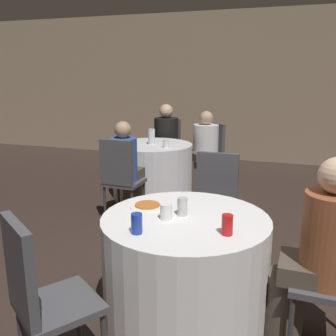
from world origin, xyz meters
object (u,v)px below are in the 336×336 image
at_px(chair_near_southwest, 39,290).
at_px(chair_far_north, 168,144).
at_px(pizza_plate_near, 147,205).
at_px(chair_near_north, 215,197).
at_px(person_blue_shirt, 127,170).
at_px(chair_far_northeast, 211,150).
at_px(person_floral_shirt, 316,255).
at_px(bottle_far, 152,137).
at_px(soda_can_blue, 137,224).
at_px(table_far, 152,171).
at_px(person_black_shirt, 165,142).
at_px(soda_can_silver, 182,207).
at_px(chair_far_south, 120,174).
at_px(soda_can_red, 227,225).
at_px(table_near, 185,268).
at_px(person_white_shirt, 202,149).

height_order(chair_near_southwest, chair_far_north, same).
bearing_deg(pizza_plate_near, chair_near_north, 69.84).
xyz_separation_m(chair_near_southwest, person_blue_shirt, (-0.61, 2.43, 0.00)).
relative_size(chair_far_northeast, pizza_plate_near, 3.79).
height_order(chair_far_north, person_floral_shirt, person_floral_shirt).
bearing_deg(pizza_plate_near, bottle_far, 110.11).
bearing_deg(soda_can_blue, table_far, 108.98).
bearing_deg(chair_far_north, bottle_far, 89.72).
xyz_separation_m(person_blue_shirt, bottle_far, (0.01, 0.77, 0.27)).
height_order(table_far, chair_far_northeast, chair_far_northeast).
relative_size(person_floral_shirt, person_blue_shirt, 1.06).
relative_size(person_black_shirt, soda_can_silver, 9.85).
height_order(chair_far_north, soda_can_silver, chair_far_north).
relative_size(chair_far_south, chair_far_north, 1.00).
bearing_deg(chair_far_northeast, chair_far_south, 111.29).
distance_m(person_floral_shirt, soda_can_red, 0.56).
relative_size(chair_near_southwest, soda_can_blue, 7.84).
bearing_deg(person_black_shirt, chair_far_south, 86.04).
height_order(table_near, person_black_shirt, person_black_shirt).
bearing_deg(table_near, table_far, 115.42).
distance_m(chair_far_south, soda_can_silver, 1.84).
distance_m(pizza_plate_near, soda_can_silver, 0.30).
bearing_deg(chair_far_northeast, table_far, 90.00).
height_order(table_near, person_floral_shirt, person_floral_shirt).
xyz_separation_m(chair_near_southwest, chair_near_north, (0.56, 1.77, 0.00)).
bearing_deg(person_white_shirt, chair_far_south, 113.37).
bearing_deg(chair_far_south, person_white_shirt, 70.79).
distance_m(soda_can_blue, bottle_far, 2.90).
relative_size(table_far, soda_can_red, 8.84).
relative_size(pizza_plate_near, soda_can_silver, 2.07).
height_order(table_near, chair_near_north, chair_near_north).
relative_size(person_white_shirt, soda_can_red, 9.33).
height_order(chair_far_northeast, soda_can_blue, chair_far_northeast).
bearing_deg(person_white_shirt, person_black_shirt, 24.46).
distance_m(chair_near_north, person_black_shirt, 2.56).
distance_m(table_near, person_white_shirt, 3.05).
bearing_deg(table_near, chair_near_north, 89.82).
xyz_separation_m(chair_near_southwest, chair_far_north, (-0.69, 4.17, 0.00)).
relative_size(chair_far_north, soda_can_red, 7.84).
relative_size(person_black_shirt, person_floral_shirt, 1.00).
bearing_deg(person_black_shirt, soda_can_red, 108.36).
relative_size(table_far, chair_far_north, 1.13).
distance_m(person_white_shirt, person_blue_shirt, 1.47).
distance_m(chair_near_southwest, chair_far_north, 4.22).
bearing_deg(person_floral_shirt, person_blue_shirt, 52.17).
bearing_deg(soda_can_blue, bottle_far, 109.10).
bearing_deg(soda_can_blue, chair_near_north, 81.10).
relative_size(person_floral_shirt, soda_can_blue, 9.86).
xyz_separation_m(table_far, chair_far_south, (-0.02, -0.96, 0.20)).
height_order(person_black_shirt, soda_can_blue, person_black_shirt).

